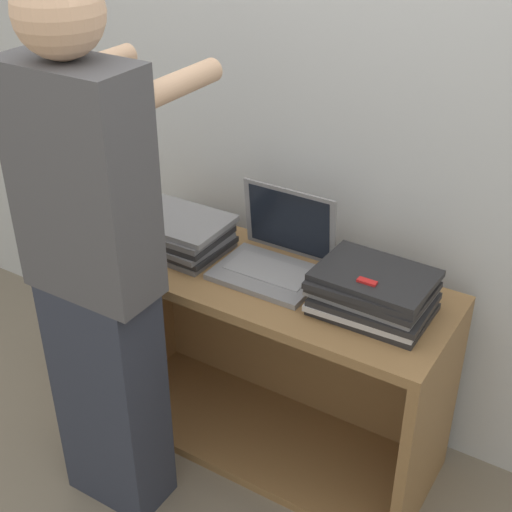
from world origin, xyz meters
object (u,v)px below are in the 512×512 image
at_px(laptop_stack_right, 373,292).
at_px(laptop_stack_left, 177,233).
at_px(person, 96,274).
at_px(laptop_open, 275,257).

bearing_deg(laptop_stack_right, laptop_stack_left, 179.93).
bearing_deg(laptop_stack_left, person, -82.82).
bearing_deg(person, laptop_stack_right, 33.81).
distance_m(laptop_stack_left, person, 0.48).
height_order(laptop_stack_left, person, person).
distance_m(laptop_open, laptop_stack_left, 0.38).
bearing_deg(person, laptop_stack_left, 97.18).
relative_size(laptop_open, laptop_stack_left, 0.96).
bearing_deg(laptop_open, laptop_stack_right, -7.46).
height_order(laptop_stack_right, person, person).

